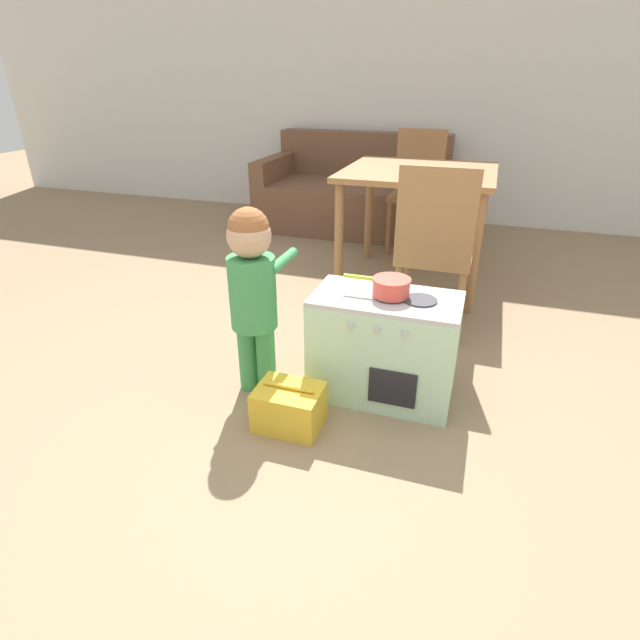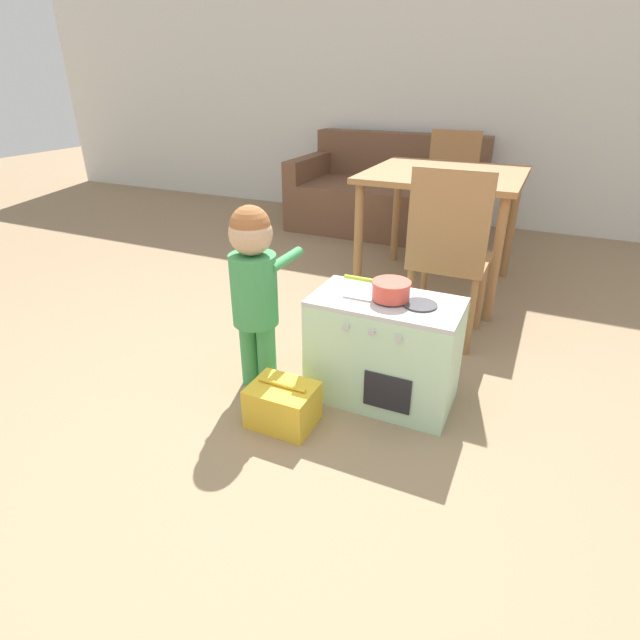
# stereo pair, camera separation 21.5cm
# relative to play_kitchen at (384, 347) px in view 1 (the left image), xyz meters

# --- Properties ---
(ground_plane) EXTENTS (16.00, 16.00, 0.00)m
(ground_plane) POSITION_rel_play_kitchen_xyz_m (-0.25, -0.74, -0.24)
(ground_plane) COLOR #8E7556
(wall_back) EXTENTS (10.00, 0.06, 2.60)m
(wall_back) POSITION_rel_play_kitchen_xyz_m (-0.25, 3.17, 1.06)
(wall_back) COLOR silver
(wall_back) RESTS_ON ground_plane
(play_kitchen) EXTENTS (0.62, 0.35, 0.49)m
(play_kitchen) POSITION_rel_play_kitchen_xyz_m (0.00, 0.00, 0.00)
(play_kitchen) COLOR #B2DBB7
(play_kitchen) RESTS_ON ground_plane
(toy_pot) EXTENTS (0.28, 0.16, 0.07)m
(toy_pot) POSITION_rel_play_kitchen_xyz_m (0.01, 0.00, 0.29)
(toy_pot) COLOR #E04C3D
(toy_pot) RESTS_ON play_kitchen
(child_figure) EXTENTS (0.22, 0.35, 0.85)m
(child_figure) POSITION_rel_play_kitchen_xyz_m (-0.54, -0.15, 0.29)
(child_figure) COLOR #3D9351
(child_figure) RESTS_ON ground_plane
(toy_basket) EXTENTS (0.27, 0.21, 0.20)m
(toy_basket) POSITION_rel_play_kitchen_xyz_m (-0.31, -0.35, -0.15)
(toy_basket) COLOR gold
(toy_basket) RESTS_ON ground_plane
(dining_table) EXTENTS (0.95, 0.92, 0.77)m
(dining_table) POSITION_rel_play_kitchen_xyz_m (-0.10, 1.41, 0.42)
(dining_table) COLOR olive
(dining_table) RESTS_ON ground_plane
(dining_chair_near) EXTENTS (0.38, 0.38, 0.93)m
(dining_chair_near) POSITION_rel_play_kitchen_xyz_m (0.12, 0.64, 0.25)
(dining_chair_near) COLOR olive
(dining_chair_near) RESTS_ON ground_plane
(dining_chair_far) EXTENTS (0.38, 0.38, 0.93)m
(dining_chair_far) POSITION_rel_play_kitchen_xyz_m (-0.21, 2.17, 0.25)
(dining_chair_far) COLOR olive
(dining_chair_far) RESTS_ON ground_plane
(couch) EXTENTS (1.65, 0.95, 0.82)m
(couch) POSITION_rel_play_kitchen_xyz_m (-0.85, 2.67, 0.05)
(couch) COLOR brown
(couch) RESTS_ON ground_plane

